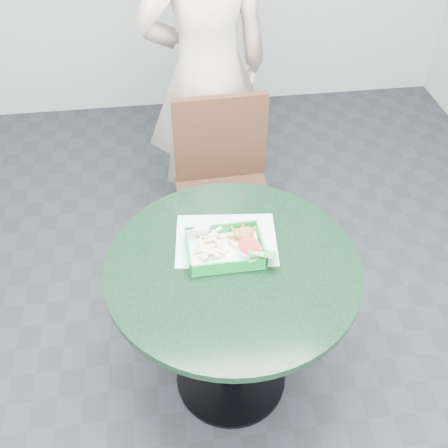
{
  "coord_description": "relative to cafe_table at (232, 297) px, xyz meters",
  "views": [
    {
      "loc": [
        -0.2,
        -1.26,
        2.15
      ],
      "look_at": [
        -0.02,
        0.1,
        0.87
      ],
      "focal_mm": 42.0,
      "sensor_mm": 36.0,
      "label": 1
    }
  ],
  "objects": [
    {
      "name": "sauce_ramekin",
      "position": [
        -0.09,
        0.15,
        0.22
      ],
      "size": [
        0.07,
        0.07,
        0.04
      ],
      "rotation": [
        0.0,
        0.0,
        0.27
      ],
      "color": "silver",
      "rests_on": "food_basket"
    },
    {
      "name": "garnish_cup",
      "position": [
        0.07,
        0.01,
        0.21
      ],
      "size": [
        0.13,
        0.13,
        0.05
      ],
      "rotation": [
        0.0,
        0.0,
        0.31
      ],
      "color": "silver",
      "rests_on": "food_basket"
    },
    {
      "name": "fries_pile",
      "position": [
        -0.07,
        0.07,
        0.21
      ],
      "size": [
        0.15,
        0.15,
        0.04
      ],
      "primitive_type": null,
      "rotation": [
        0.0,
        0.0,
        -0.37
      ],
      "color": "#FFE3AC",
      "rests_on": "food_basket"
    },
    {
      "name": "diner_person",
      "position": [
        0.04,
        1.12,
        0.58
      ],
      "size": [
        0.96,
        0.74,
        2.32
      ],
      "primitive_type": "imported",
      "rotation": [
        0.0,
        0.0,
        3.38
      ],
      "color": "#C8AC98",
      "rests_on": "floor"
    },
    {
      "name": "cafe_table",
      "position": [
        0.0,
        0.0,
        0.0
      ],
      "size": [
        0.93,
        0.93,
        0.75
      ],
      "color": "black",
      "rests_on": "floor"
    },
    {
      "name": "food_basket",
      "position": [
        -0.02,
        0.05,
        0.19
      ],
      "size": [
        0.27,
        0.2,
        0.06
      ],
      "rotation": [
        0.0,
        0.0,
        0.02
      ],
      "color": "#108C30",
      "rests_on": "placemat"
    },
    {
      "name": "floor",
      "position": [
        0.0,
        0.0,
        -0.58
      ],
      "size": [
        4.0,
        5.0,
        0.02
      ],
      "primitive_type": "cube",
      "color": "#303335",
      "rests_on": "ground"
    },
    {
      "name": "placemat",
      "position": [
        -0.01,
        0.12,
        0.17
      ],
      "size": [
        0.4,
        0.32,
        0.0
      ],
      "primitive_type": "cube",
      "rotation": [
        0.0,
        0.0,
        -0.1
      ],
      "color": "silver",
      "rests_on": "cafe_table"
    },
    {
      "name": "crab_sandwich",
      "position": [
        0.05,
        0.09,
        0.22
      ],
      "size": [
        0.11,
        0.11,
        0.07
      ],
      "rotation": [
        0.0,
        0.0,
        0.3
      ],
      "color": "#E3C777",
      "rests_on": "food_basket"
    },
    {
      "name": "dining_chair",
      "position": [
        0.07,
        0.79,
        -0.05
      ],
      "size": [
        0.46,
        0.46,
        0.93
      ],
      "rotation": [
        0.0,
        0.0,
        0.04
      ],
      "color": "brown",
      "rests_on": "floor"
    }
  ]
}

